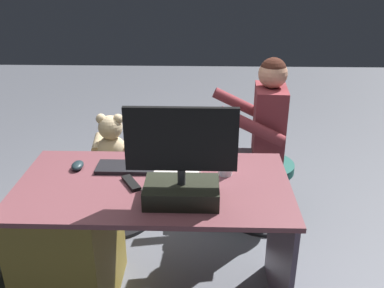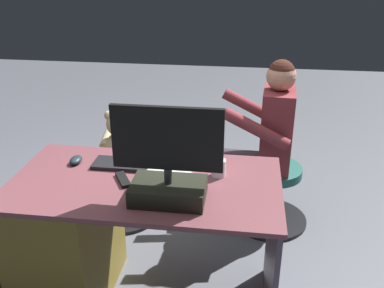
{
  "view_description": "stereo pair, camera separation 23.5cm",
  "coord_description": "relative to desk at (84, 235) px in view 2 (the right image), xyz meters",
  "views": [
    {
      "loc": [
        -0.24,
        2.17,
        1.78
      ],
      "look_at": [
        -0.18,
        -0.06,
        0.78
      ],
      "focal_mm": 39.96,
      "sensor_mm": 36.0,
      "label": 1
    },
    {
      "loc": [
        -0.48,
        2.15,
        1.78
      ],
      "look_at": [
        -0.18,
        -0.06,
        0.78
      ],
      "focal_mm": 39.96,
      "sensor_mm": 36.0,
      "label": 2
    }
  ],
  "objects": [
    {
      "name": "tv_remote",
      "position": [
        -0.24,
        0.02,
        0.36
      ],
      "size": [
        0.11,
        0.15,
        0.02
      ],
      "primitive_type": "cube",
      "rotation": [
        0.0,
        0.0,
        0.53
      ],
      "color": "black",
      "rests_on": "desk"
    },
    {
      "name": "keyboard",
      "position": [
        -0.25,
        -0.14,
        0.36
      ],
      "size": [
        0.42,
        0.14,
        0.02
      ],
      "primitive_type": "cube",
      "color": "black",
      "rests_on": "desk"
    },
    {
      "name": "computer_mouse",
      "position": [
        0.06,
        -0.14,
        0.37
      ],
      "size": [
        0.06,
        0.1,
        0.04
      ],
      "primitive_type": "ellipsoid",
      "color": "#1C2C32",
      "rests_on": "desk"
    },
    {
      "name": "person",
      "position": [
        -0.94,
        -0.86,
        0.28
      ],
      "size": [
        0.56,
        0.5,
        1.18
      ],
      "color": "maroon",
      "rests_on": "ground_plane"
    },
    {
      "name": "office_chair_teddy",
      "position": [
        0.03,
        -0.8,
        -0.17
      ],
      "size": [
        0.52,
        0.52,
        0.44
      ],
      "color": "black",
      "rests_on": "ground_plane"
    },
    {
      "name": "visitor_chair",
      "position": [
        -1.03,
        -0.87,
        -0.17
      ],
      "size": [
        0.53,
        0.53,
        0.44
      ],
      "color": "black",
      "rests_on": "ground_plane"
    },
    {
      "name": "ground_plane",
      "position": [
        -0.35,
        -0.37,
        -0.4
      ],
      "size": [
        10.0,
        10.0,
        0.0
      ],
      "primitive_type": "plane",
      "color": "slate"
    },
    {
      "name": "notebook_binder",
      "position": [
        -0.44,
        -0.02,
        0.37
      ],
      "size": [
        0.28,
        0.34,
        0.02
      ],
      "primitive_type": "cube",
      "rotation": [
        0.0,
        0.0,
        -0.22
      ],
      "color": "beige",
      "rests_on": "desk"
    },
    {
      "name": "desk",
      "position": [
        0.0,
        0.0,
        0.0
      ],
      "size": [
        1.33,
        0.71,
        0.76
      ],
      "color": "brown",
      "rests_on": "ground_plane"
    },
    {
      "name": "teddy_bear",
      "position": [
        0.03,
        -0.81,
        0.2
      ],
      "size": [
        0.27,
        0.27,
        0.38
      ],
      "color": "beige",
      "rests_on": "office_chair_teddy"
    },
    {
      "name": "cup",
      "position": [
        -0.7,
        -0.1,
        0.4
      ],
      "size": [
        0.07,
        0.07,
        0.09
      ],
      "primitive_type": "cylinder",
      "color": "white",
      "rests_on": "desk"
    },
    {
      "name": "monitor",
      "position": [
        -0.5,
        0.15,
        0.5
      ],
      "size": [
        0.49,
        0.21,
        0.44
      ],
      "color": "black",
      "rests_on": "desk"
    }
  ]
}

